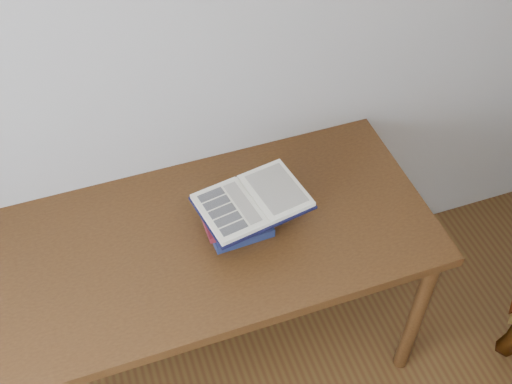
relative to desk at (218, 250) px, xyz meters
name	(u,v)px	position (x,y,z in m)	size (l,w,h in m)	color
desk	(218,250)	(0.00, 0.00, 0.00)	(1.51, 0.75, 0.81)	#4F2F13
book_stack	(238,217)	(0.08, 0.00, 0.16)	(0.25, 0.20, 0.12)	#182C4A
open_book	(253,201)	(0.13, -0.01, 0.23)	(0.39, 0.31, 0.03)	black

